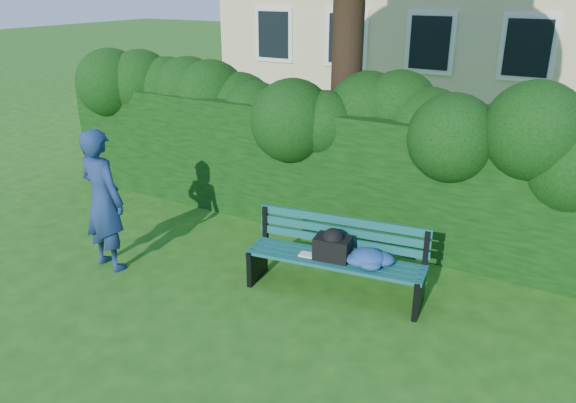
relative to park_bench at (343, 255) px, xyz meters
The scene contains 4 objects.
ground 1.07m from the park_bench, 153.97° to the right, with size 80.00×80.00×0.00m, color #215415.
hedge 2.02m from the park_bench, 115.45° to the left, with size 10.00×1.00×1.80m.
park_bench is the anchor object (origin of this frame).
man_reading 3.08m from the park_bench, 162.94° to the right, with size 0.67×0.44×1.85m, color navy.
Camera 1 is at (3.27, -4.96, 3.48)m, focal length 35.00 mm.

